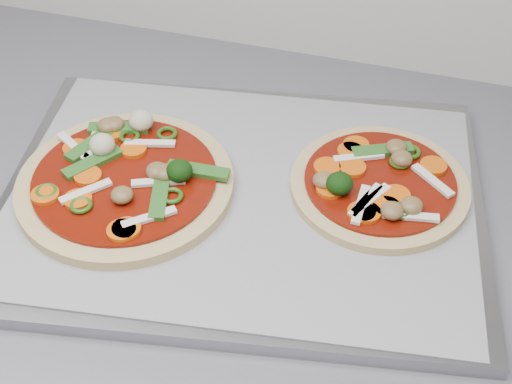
# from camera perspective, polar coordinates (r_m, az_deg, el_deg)

# --- Properties ---
(baking_tray) EXTENTS (0.48, 0.39, 0.01)m
(baking_tray) POSITION_cam_1_polar(r_m,az_deg,el_deg) (0.66, -1.10, -0.57)
(baking_tray) COLOR gray
(baking_tray) RESTS_ON countertop
(parchment) EXTENTS (0.45, 0.36, 0.00)m
(parchment) POSITION_cam_1_polar(r_m,az_deg,el_deg) (0.65, -1.11, -0.06)
(parchment) COLOR gray
(parchment) RESTS_ON baking_tray
(pizza_left) EXTENTS (0.21, 0.21, 0.03)m
(pizza_left) POSITION_cam_1_polar(r_m,az_deg,el_deg) (0.66, -10.39, 1.07)
(pizza_left) COLOR tan
(pizza_left) RESTS_ON parchment
(pizza_right) EXTENTS (0.22, 0.22, 0.03)m
(pizza_right) POSITION_cam_1_polar(r_m,az_deg,el_deg) (0.66, 9.75, 0.67)
(pizza_right) COLOR tan
(pizza_right) RESTS_ON parchment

